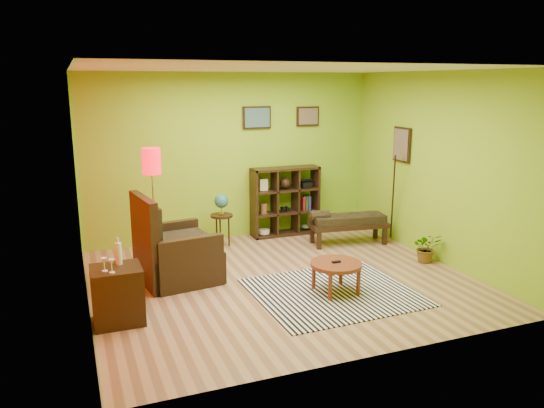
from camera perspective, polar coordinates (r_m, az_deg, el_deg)
name	(u,v)px	position (r m, az deg, el deg)	size (l,w,h in m)	color
ground	(281,280)	(7.32, 1.02, -8.13)	(5.00, 5.00, 0.00)	tan
room_shell	(275,149)	(6.86, 0.32, 5.98)	(5.04, 4.54, 2.82)	#89BD21
zebra_rug	(333,292)	(6.94, 6.58, -9.39)	(1.99, 1.78, 0.01)	white
coffee_table	(336,267)	(6.83, 6.91, -6.71)	(0.66, 0.66, 0.42)	maroon
armchair	(173,255)	(7.30, -10.58, -5.36)	(1.12, 1.12, 1.21)	black
side_cabinet	(118,295)	(6.23, -16.28, -9.34)	(0.54, 0.49, 0.96)	black
floor_lamp	(152,172)	(7.44, -12.79, 3.33)	(0.27, 0.27, 1.77)	silver
globe_table	(221,207)	(8.58, -5.46, -0.33)	(0.36, 0.36, 0.88)	black
cube_shelf	(286,201)	(9.28, 1.51, 0.30)	(1.20, 0.35, 1.20)	black
bench	(347,222)	(8.86, 8.02, -1.88)	(1.34, 0.64, 0.60)	black
potted_plant	(426,251)	(8.28, 16.27, -4.84)	(0.41, 0.45, 0.35)	#26661E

